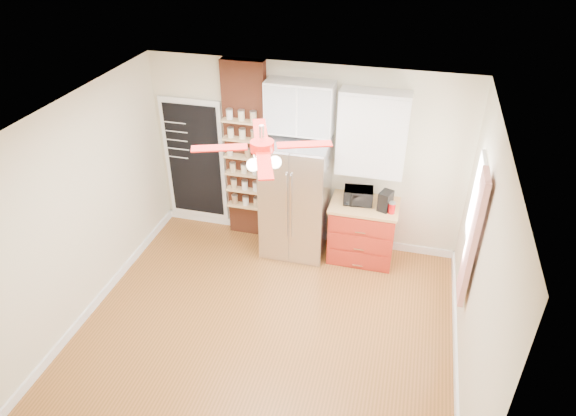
% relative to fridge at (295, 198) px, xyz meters
% --- Properties ---
extents(floor, '(4.50, 4.50, 0.00)m').
position_rel_fridge_xyz_m(floor, '(0.05, -1.63, -0.88)').
color(floor, '#935625').
rests_on(floor, ground).
extents(ceiling, '(4.50, 4.50, 0.00)m').
position_rel_fridge_xyz_m(ceiling, '(0.05, -1.63, 1.83)').
color(ceiling, white).
rests_on(ceiling, wall_back).
extents(wall_back, '(4.50, 0.02, 2.70)m').
position_rel_fridge_xyz_m(wall_back, '(0.05, 0.37, 0.48)').
color(wall_back, beige).
rests_on(wall_back, floor).
extents(wall_front, '(4.50, 0.02, 2.70)m').
position_rel_fridge_xyz_m(wall_front, '(0.05, -3.63, 0.48)').
color(wall_front, beige).
rests_on(wall_front, floor).
extents(wall_left, '(0.02, 4.00, 2.70)m').
position_rel_fridge_xyz_m(wall_left, '(-2.20, -1.63, 0.48)').
color(wall_left, beige).
rests_on(wall_left, floor).
extents(wall_right, '(0.02, 4.00, 2.70)m').
position_rel_fridge_xyz_m(wall_right, '(2.30, -1.63, 0.48)').
color(wall_right, beige).
rests_on(wall_right, floor).
extents(chalkboard, '(0.95, 0.05, 1.95)m').
position_rel_fridge_xyz_m(chalkboard, '(-1.65, 0.33, 0.23)').
color(chalkboard, white).
rests_on(chalkboard, wall_back).
extents(brick_pillar, '(0.60, 0.16, 2.70)m').
position_rel_fridge_xyz_m(brick_pillar, '(-0.80, 0.29, 0.48)').
color(brick_pillar, brown).
rests_on(brick_pillar, floor).
extents(fridge, '(0.90, 0.70, 1.75)m').
position_rel_fridge_xyz_m(fridge, '(0.00, 0.00, 0.00)').
color(fridge, silver).
rests_on(fridge, floor).
extents(upper_glass_cabinet, '(0.90, 0.35, 0.70)m').
position_rel_fridge_xyz_m(upper_glass_cabinet, '(0.00, 0.20, 1.27)').
color(upper_glass_cabinet, white).
rests_on(upper_glass_cabinet, wall_back).
extents(red_cabinet, '(0.94, 0.64, 0.90)m').
position_rel_fridge_xyz_m(red_cabinet, '(0.97, 0.05, -0.42)').
color(red_cabinet, '#9F2415').
rests_on(red_cabinet, floor).
extents(upper_shelf_unit, '(0.90, 0.30, 1.15)m').
position_rel_fridge_xyz_m(upper_shelf_unit, '(0.97, 0.22, 1.00)').
color(upper_shelf_unit, white).
rests_on(upper_shelf_unit, wall_back).
extents(window, '(0.04, 0.75, 1.05)m').
position_rel_fridge_xyz_m(window, '(2.28, -0.73, 0.68)').
color(window, white).
rests_on(window, wall_right).
extents(curtain, '(0.06, 0.40, 1.55)m').
position_rel_fridge_xyz_m(curtain, '(2.23, -1.28, 0.57)').
color(curtain, red).
rests_on(curtain, wall_right).
extents(ceiling_fan, '(1.40, 1.40, 0.44)m').
position_rel_fridge_xyz_m(ceiling_fan, '(0.05, -1.63, 1.55)').
color(ceiling_fan, silver).
rests_on(ceiling_fan, ceiling).
extents(toaster_oven, '(0.42, 0.31, 0.22)m').
position_rel_fridge_xyz_m(toaster_oven, '(0.87, 0.07, 0.13)').
color(toaster_oven, black).
rests_on(toaster_oven, red_cabinet).
extents(coffee_maker, '(0.21, 0.24, 0.27)m').
position_rel_fridge_xyz_m(coffee_maker, '(1.25, -0.02, 0.16)').
color(coffee_maker, black).
rests_on(coffee_maker, red_cabinet).
extents(canister_left, '(0.12, 0.12, 0.15)m').
position_rel_fridge_xyz_m(canister_left, '(1.34, -0.08, 0.10)').
color(canister_left, '#B60A0D').
rests_on(canister_left, red_cabinet).
extents(canister_right, '(0.10, 0.10, 0.15)m').
position_rel_fridge_xyz_m(canister_right, '(1.30, 0.06, 0.10)').
color(canister_right, red).
rests_on(canister_right, red_cabinet).
extents(pantry_jar_oats, '(0.09, 0.09, 0.13)m').
position_rel_fridge_xyz_m(pantry_jar_oats, '(-0.99, 0.13, 0.56)').
color(pantry_jar_oats, beige).
rests_on(pantry_jar_oats, brick_pillar).
extents(pantry_jar_beans, '(0.09, 0.09, 0.12)m').
position_rel_fridge_xyz_m(pantry_jar_beans, '(-0.73, 0.13, 0.56)').
color(pantry_jar_beans, '#97734D').
rests_on(pantry_jar_beans, brick_pillar).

